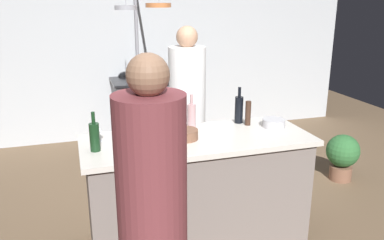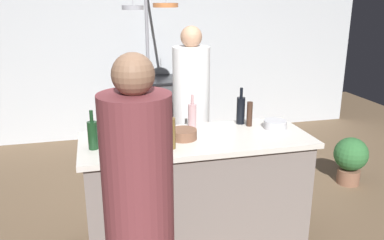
{
  "view_description": "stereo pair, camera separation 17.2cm",
  "coord_description": "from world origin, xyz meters",
  "px_view_note": "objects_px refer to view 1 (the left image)",
  "views": [
    {
      "loc": [
        -0.91,
        -2.8,
        1.95
      ],
      "look_at": [
        0.0,
        0.15,
        1.0
      ],
      "focal_mm": 37.34,
      "sensor_mm": 36.0,
      "label": 1
    },
    {
      "loc": [
        -0.74,
        -2.84,
        1.95
      ],
      "look_at": [
        0.0,
        0.15,
        1.0
      ],
      "focal_mm": 37.34,
      "sensor_mm": 36.0,
      "label": 2
    }
  ],
  "objects_px": {
    "chef": "(187,119)",
    "wine_bottle_dark": "(239,109)",
    "potted_plant": "(342,154)",
    "mixing_bowl_steel": "(274,123)",
    "wine_bottle_green": "(164,130)",
    "wine_bottle_amber": "(173,133)",
    "wine_glass_near_left_guest": "(148,125)",
    "mixing_bowl_wooden": "(185,134)",
    "pepper_mill": "(248,113)",
    "wine_bottle_red": "(95,136)",
    "wine_bottle_rose": "(191,115)",
    "guest_left": "(153,229)",
    "wine_glass_near_right_guest": "(98,129)",
    "stove_range": "(143,111)"
  },
  "relations": [
    {
      "from": "wine_bottle_red",
      "to": "wine_bottle_dark",
      "type": "bearing_deg",
      "value": 14.16
    },
    {
      "from": "stove_range",
      "to": "wine_glass_near_left_guest",
      "type": "height_order",
      "value": "wine_glass_near_left_guest"
    },
    {
      "from": "stove_range",
      "to": "wine_bottle_rose",
      "type": "distance_m",
      "value": 2.26
    },
    {
      "from": "potted_plant",
      "to": "wine_bottle_green",
      "type": "relative_size",
      "value": 1.81
    },
    {
      "from": "pepper_mill",
      "to": "wine_bottle_red",
      "type": "height_order",
      "value": "wine_bottle_red"
    },
    {
      "from": "mixing_bowl_steel",
      "to": "chef",
      "type": "bearing_deg",
      "value": 124.47
    },
    {
      "from": "wine_bottle_amber",
      "to": "mixing_bowl_steel",
      "type": "distance_m",
      "value": 0.97
    },
    {
      "from": "pepper_mill",
      "to": "wine_glass_near_right_guest",
      "type": "bearing_deg",
      "value": -177.84
    },
    {
      "from": "mixing_bowl_steel",
      "to": "wine_glass_near_right_guest",
      "type": "bearing_deg",
      "value": 177.39
    },
    {
      "from": "wine_bottle_green",
      "to": "mixing_bowl_steel",
      "type": "distance_m",
      "value": 0.99
    },
    {
      "from": "mixing_bowl_wooden",
      "to": "mixing_bowl_steel",
      "type": "relative_size",
      "value": 1.1
    },
    {
      "from": "guest_left",
      "to": "wine_bottle_dark",
      "type": "bearing_deg",
      "value": 50.75
    },
    {
      "from": "guest_left",
      "to": "wine_bottle_green",
      "type": "relative_size",
      "value": 5.96
    },
    {
      "from": "potted_plant",
      "to": "pepper_mill",
      "type": "distance_m",
      "value": 1.6
    },
    {
      "from": "wine_bottle_rose",
      "to": "wine_bottle_dark",
      "type": "bearing_deg",
      "value": 0.32
    },
    {
      "from": "chef",
      "to": "wine_bottle_dark",
      "type": "bearing_deg",
      "value": -62.94
    },
    {
      "from": "wine_bottle_red",
      "to": "mixing_bowl_wooden",
      "type": "relative_size",
      "value": 1.38
    },
    {
      "from": "wine_bottle_dark",
      "to": "wine_bottle_amber",
      "type": "xyz_separation_m",
      "value": [
        -0.7,
        -0.44,
        -0.0
      ]
    },
    {
      "from": "wine_bottle_red",
      "to": "wine_bottle_green",
      "type": "xyz_separation_m",
      "value": [
        0.5,
        -0.01,
        -0.0
      ]
    },
    {
      "from": "potted_plant",
      "to": "wine_glass_near_left_guest",
      "type": "xyz_separation_m",
      "value": [
        -2.24,
        -0.51,
        0.71
      ]
    },
    {
      "from": "potted_plant",
      "to": "wine_bottle_red",
      "type": "relative_size",
      "value": 1.8
    },
    {
      "from": "chef",
      "to": "wine_glass_near_left_guest",
      "type": "xyz_separation_m",
      "value": [
        -0.53,
        -0.74,
        0.22
      ]
    },
    {
      "from": "potted_plant",
      "to": "wine_bottle_dark",
      "type": "xyz_separation_m",
      "value": [
        -1.41,
        -0.35,
        0.73
      ]
    },
    {
      "from": "chef",
      "to": "guest_left",
      "type": "bearing_deg",
      "value": -111.73
    },
    {
      "from": "potted_plant",
      "to": "mixing_bowl_wooden",
      "type": "distance_m",
      "value": 2.17
    },
    {
      "from": "pepper_mill",
      "to": "wine_bottle_amber",
      "type": "distance_m",
      "value": 0.83
    },
    {
      "from": "wine_bottle_rose",
      "to": "wine_glass_near_right_guest",
      "type": "distance_m",
      "value": 0.79
    },
    {
      "from": "pepper_mill",
      "to": "wine_bottle_rose",
      "type": "xyz_separation_m",
      "value": [
        -0.48,
        0.08,
        0.0
      ]
    },
    {
      "from": "guest_left",
      "to": "wine_glass_near_right_guest",
      "type": "height_order",
      "value": "guest_left"
    },
    {
      "from": "stove_range",
      "to": "wine_bottle_rose",
      "type": "height_order",
      "value": "wine_bottle_rose"
    },
    {
      "from": "potted_plant",
      "to": "wine_glass_near_left_guest",
      "type": "bearing_deg",
      "value": -167.23
    },
    {
      "from": "wine_bottle_red",
      "to": "wine_bottle_green",
      "type": "distance_m",
      "value": 0.5
    },
    {
      "from": "wine_bottle_rose",
      "to": "wine_bottle_amber",
      "type": "distance_m",
      "value": 0.51
    },
    {
      "from": "chef",
      "to": "wine_glass_near_right_guest",
      "type": "height_order",
      "value": "chef"
    },
    {
      "from": "mixing_bowl_steel",
      "to": "wine_bottle_green",
      "type": "bearing_deg",
      "value": -172.36
    },
    {
      "from": "potted_plant",
      "to": "mixing_bowl_steel",
      "type": "relative_size",
      "value": 2.72
    },
    {
      "from": "pepper_mill",
      "to": "wine_bottle_red",
      "type": "bearing_deg",
      "value": -169.83
    },
    {
      "from": "stove_range",
      "to": "wine_bottle_rose",
      "type": "relative_size",
      "value": 3.11
    },
    {
      "from": "guest_left",
      "to": "mixing_bowl_steel",
      "type": "xyz_separation_m",
      "value": [
        1.26,
        1.06,
        0.14
      ]
    },
    {
      "from": "wine_bottle_red",
      "to": "wine_bottle_rose",
      "type": "relative_size",
      "value": 1.01
    },
    {
      "from": "wine_bottle_red",
      "to": "mixing_bowl_wooden",
      "type": "height_order",
      "value": "wine_bottle_red"
    },
    {
      "from": "stove_range",
      "to": "pepper_mill",
      "type": "xyz_separation_m",
      "value": [
        0.51,
        -2.27,
        0.56
      ]
    },
    {
      "from": "wine_bottle_dark",
      "to": "wine_bottle_amber",
      "type": "distance_m",
      "value": 0.83
    },
    {
      "from": "stove_range",
      "to": "wine_glass_near_left_guest",
      "type": "relative_size",
      "value": 6.1
    },
    {
      "from": "wine_bottle_red",
      "to": "wine_glass_near_left_guest",
      "type": "height_order",
      "value": "wine_bottle_red"
    },
    {
      "from": "chef",
      "to": "wine_bottle_amber",
      "type": "bearing_deg",
      "value": -111.67
    },
    {
      "from": "wine_bottle_dark",
      "to": "wine_bottle_rose",
      "type": "relative_size",
      "value": 1.11
    },
    {
      "from": "wine_bottle_green",
      "to": "wine_bottle_amber",
      "type": "height_order",
      "value": "wine_bottle_amber"
    },
    {
      "from": "potted_plant",
      "to": "mixing_bowl_steel",
      "type": "distance_m",
      "value": 1.45
    },
    {
      "from": "wine_glass_near_left_guest",
      "to": "mixing_bowl_wooden",
      "type": "xyz_separation_m",
      "value": [
        0.26,
        -0.1,
        -0.07
      ]
    }
  ]
}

